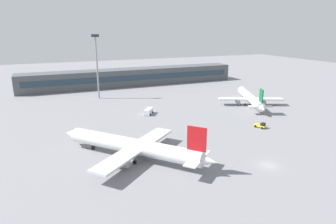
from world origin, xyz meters
name	(u,v)px	position (x,y,z in m)	size (l,w,h in m)	color
ground_plane	(188,118)	(0.00, 40.00, 0.00)	(400.00, 400.00, 0.00)	gray
terminal_building	(132,77)	(0.00, 107.17, 4.50)	(115.78, 12.13, 9.00)	#4C5156
airplane_near	(132,146)	(-27.35, 15.79, 3.16)	(30.11, 33.78, 10.35)	white
airplane_mid	(250,98)	(31.73, 47.16, 2.80)	(25.23, 35.04, 9.19)	white
baggage_tug_yellow	(261,125)	(16.00, 21.61, 0.80)	(2.69, 3.89, 1.75)	yellow
service_van_white	(149,111)	(-11.14, 49.80, 1.11)	(4.63, 5.40, 2.08)	white
floodlight_tower_west	(97,62)	(-22.89, 82.34, 15.86)	(3.20, 0.80, 27.62)	gray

